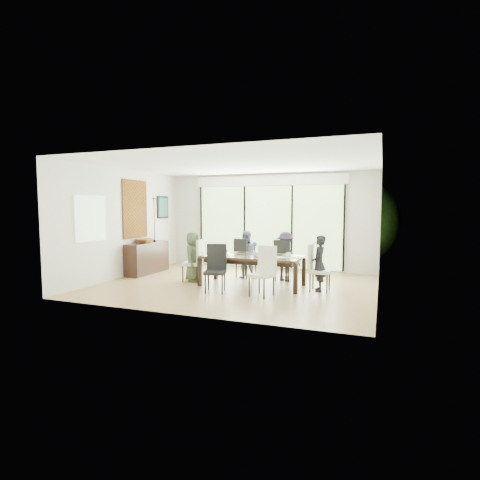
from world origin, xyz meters
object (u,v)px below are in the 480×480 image
(chair_far_left, at_px, (246,258))
(person_right_end, at_px, (319,263))
(chair_right_end, at_px, (320,268))
(cup_a, at_px, (226,252))
(sideboard, at_px, (147,258))
(bowl, at_px, (145,241))
(cup_c, at_px, (288,255))
(chair_near_left, at_px, (215,268))
(person_far_right, at_px, (285,256))
(table_top, at_px, (252,257))
(vase, at_px, (255,253))
(chair_near_right, at_px, (262,271))
(chair_far_right, at_px, (285,260))
(laptop, at_px, (215,254))
(cup_b, at_px, (257,255))
(person_left_end, at_px, (193,257))
(person_far_left, at_px, (246,255))
(chair_left_end, at_px, (192,260))

(chair_far_left, xyz_separation_m, person_right_end, (1.93, -0.85, 0.09))
(chair_right_end, height_order, cup_a, chair_right_end)
(sideboard, bearing_deg, bowl, -90.00)
(chair_right_end, bearing_deg, cup_c, 82.03)
(chair_near_left, height_order, person_far_right, person_far_right)
(table_top, relative_size, person_far_right, 1.86)
(chair_near_left, relative_size, vase, 9.17)
(table_top, bearing_deg, person_far_right, 56.47)
(chair_near_right, bearing_deg, bowl, 176.32)
(chair_near_right, bearing_deg, sideboard, 174.93)
(chair_far_right, height_order, chair_near_right, same)
(cup_c, relative_size, bowl, 0.26)
(laptop, relative_size, cup_b, 3.30)
(person_left_end, height_order, cup_a, person_left_end)
(person_left_end, xyz_separation_m, person_far_left, (1.03, 0.83, 0.00))
(person_far_left, bearing_deg, vase, 109.82)
(sideboard, bearing_deg, chair_near_right, -21.20)
(cup_a, bearing_deg, person_left_end, -169.11)
(person_far_left, bearing_deg, cup_c, 136.87)
(chair_right_end, bearing_deg, chair_left_end, 90.16)
(chair_near_left, distance_m, vase, 1.10)
(chair_far_left, height_order, person_right_end, person_right_end)
(chair_far_right, height_order, laptop, chair_far_right)
(chair_near_right, distance_m, vase, 1.05)
(chair_far_left, distance_m, vase, 0.97)
(chair_left_end, height_order, cup_a, chair_left_end)
(bowl, bearing_deg, person_far_left, 8.44)
(laptop, bearing_deg, person_far_right, 11.52)
(table_top, bearing_deg, person_right_end, -0.00)
(person_left_end, bearing_deg, chair_far_right, -78.27)
(chair_near_left, relative_size, person_left_end, 0.85)
(laptop, bearing_deg, sideboard, 142.31)
(table_top, xyz_separation_m, chair_left_end, (-1.50, -0.00, -0.15))
(cup_a, height_order, sideboard, sideboard)
(chair_left_end, relative_size, person_far_right, 0.85)
(table_top, bearing_deg, cup_c, 7.13)
(person_far_left, bearing_deg, chair_far_left, -102.84)
(person_left_end, bearing_deg, cup_b, -104.50)
(chair_left_end, height_order, chair_near_left, same)
(chair_far_right, distance_m, person_left_end, 2.20)
(chair_right_end, bearing_deg, chair_far_left, 66.61)
(chair_right_end, distance_m, person_far_left, 2.12)
(person_far_left, height_order, cup_b, person_far_left)
(chair_near_right, height_order, person_far_right, person_far_right)
(table_top, bearing_deg, vase, 45.00)
(sideboard, bearing_deg, cup_c, -6.32)
(chair_far_right, height_order, cup_b, chair_far_right)
(table_top, xyz_separation_m, person_far_left, (-0.45, 0.83, -0.07))
(person_far_left, distance_m, bowl, 2.71)
(vase, height_order, sideboard, sideboard)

